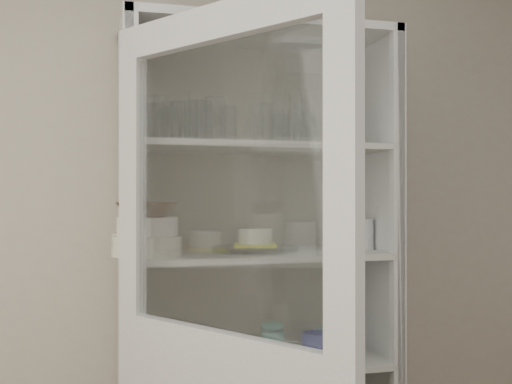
{
  "coord_description": "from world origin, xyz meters",
  "views": [
    {
      "loc": [
        -0.43,
        -1.05,
        1.47
      ],
      "look_at": [
        0.2,
        1.27,
        1.49
      ],
      "focal_mm": 45.0,
      "sensor_mm": 36.0,
      "label": 1
    }
  ],
  "objects": [
    {
      "name": "mug_teal",
      "position": [
        0.5,
        1.32,
        0.9
      ],
      "size": [
        0.11,
        0.11,
        0.09
      ],
      "primitive_type": "imported",
      "rotation": [
        0.0,
        0.0,
        0.14
      ],
      "color": "teal",
      "rests_on": "shelf_mugs"
    },
    {
      "name": "yellow_trivet",
      "position": [
        0.2,
        1.29,
        1.29
      ],
      "size": [
        0.19,
        0.19,
        0.01
      ],
      "primitive_type": "cube",
      "rotation": [
        0.0,
        0.0,
        -0.24
      ],
      "color": "yellow",
      "rests_on": "glass_platter"
    },
    {
      "name": "plate_stack_front",
      "position": [
        -0.21,
        1.22,
        1.3
      ],
      "size": [
        0.24,
        0.24,
        0.07
      ],
      "primitive_type": "cylinder",
      "color": "white",
      "rests_on": "shelf_plates"
    },
    {
      "name": "goblet_1",
      "position": [
        0.04,
        1.36,
        1.74
      ],
      "size": [
        0.07,
        0.07,
        0.15
      ],
      "primitive_type": null,
      "color": "silver",
      "rests_on": "shelf_glass"
    },
    {
      "name": "cream_bowl",
      "position": [
        -0.21,
        1.22,
        1.36
      ],
      "size": [
        0.28,
        0.28,
        0.07
      ],
      "primitive_type": "cylinder",
      "rotation": [
        0.0,
        0.0,
        -0.38
      ],
      "color": "white",
      "rests_on": "plate_stack_front"
    },
    {
      "name": "tumbler_12",
      "position": [
        -0.02,
        1.22,
        1.74
      ],
      "size": [
        0.08,
        0.08,
        0.15
      ],
      "primitive_type": "cylinder",
      "color": "silver",
      "rests_on": "shelf_glass"
    },
    {
      "name": "measuring_cups",
      "position": [
        -0.04,
        1.2,
        0.88
      ],
      "size": [
        0.09,
        0.09,
        0.04
      ],
      "primitive_type": "cylinder",
      "color": "silver",
      "rests_on": "shelf_mugs"
    },
    {
      "name": "goblet_0",
      "position": [
        -0.12,
        1.37,
        1.74
      ],
      "size": [
        0.07,
        0.07,
        0.16
      ],
      "primitive_type": null,
      "color": "silver",
      "rests_on": "shelf_glass"
    },
    {
      "name": "goblet_3",
      "position": [
        0.45,
        1.4,
        1.75
      ],
      "size": [
        0.08,
        0.08,
        0.17
      ],
      "primitive_type": null,
      "color": "silver",
      "rests_on": "shelf_glass"
    },
    {
      "name": "wall_back",
      "position": [
        0.0,
        1.5,
        1.3
      ],
      "size": [
        3.6,
        0.02,
        2.6
      ],
      "primitive_type": "cube",
      "color": "#B4A99B",
      "rests_on": "ground"
    },
    {
      "name": "mug_white",
      "position": [
        0.47,
        1.13,
        0.9
      ],
      "size": [
        0.13,
        0.13,
        0.09
      ],
      "primitive_type": "imported",
      "rotation": [
        0.0,
        0.0,
        0.43
      ],
      "color": "white",
      "rests_on": "shelf_mugs"
    },
    {
      "name": "glass_platter",
      "position": [
        0.2,
        1.29,
        1.27
      ],
      "size": [
        0.37,
        0.37,
        0.02
      ],
      "primitive_type": "cylinder",
      "rotation": [
        0.0,
        0.0,
        -0.11
      ],
      "color": "silver",
      "rests_on": "shelf_plates"
    },
    {
      "name": "tumbler_13",
      "position": [
        0.02,
        1.14,
        1.74
      ],
      "size": [
        0.08,
        0.08,
        0.15
      ],
      "primitive_type": "cylinder",
      "color": "silver",
      "rests_on": "shelf_glass"
    },
    {
      "name": "tumbler_10",
      "position": [
        0.22,
        1.24,
        1.74
      ],
      "size": [
        0.08,
        0.08,
        0.15
      ],
      "primitive_type": "cylinder",
      "rotation": [
        0.0,
        0.0,
        -0.0
      ],
      "color": "silver",
      "rests_on": "shelf_glass"
    },
    {
      "name": "mug_blue",
      "position": [
        0.42,
        1.21,
        0.91
      ],
      "size": [
        0.14,
        0.14,
        0.1
      ],
      "primitive_type": "imported",
      "rotation": [
        0.0,
        0.0,
        0.18
      ],
      "color": "#212F9B",
      "rests_on": "shelf_mugs"
    },
    {
      "name": "white_ramekin",
      "position": [
        0.2,
        1.29,
        1.32
      ],
      "size": [
        0.18,
        0.18,
        0.06
      ],
      "primitive_type": "cylinder",
      "rotation": [
        0.0,
        0.0,
        0.41
      ],
      "color": "white",
      "rests_on": "yellow_trivet"
    },
    {
      "name": "white_canister",
      "position": [
        -0.18,
        1.31,
        0.93
      ],
      "size": [
        0.15,
        0.15,
        0.14
      ],
      "primitive_type": "cylinder",
      "rotation": [
        0.0,
        0.0,
        -0.41
      ],
      "color": "white",
      "rests_on": "shelf_mugs"
    },
    {
      "name": "tumbler_6",
      "position": [
        0.54,
        1.16,
        1.74
      ],
      "size": [
        0.09,
        0.09,
        0.15
      ],
      "primitive_type": "cylinder",
      "rotation": [
        0.0,
        0.0,
        0.24
      ],
      "color": "silver",
      "rests_on": "shelf_glass"
    },
    {
      "name": "tumbler_3",
      "position": [
        0.07,
        1.16,
        1.72
      ],
      "size": [
        0.08,
        0.08,
        0.12
      ],
      "primitive_type": "cylinder",
      "rotation": [
        0.0,
        0.0,
        -0.26
      ],
      "color": "silver",
      "rests_on": "shelf_glass"
    },
    {
      "name": "tumbler_0",
      "position": [
        -0.21,
        1.16,
        1.74
      ],
      "size": [
        0.1,
        0.1,
        0.15
      ],
      "primitive_type": "cylinder",
      "rotation": [
        0.0,
        0.0,
        0.34
      ],
      "color": "silver",
      "rests_on": "shelf_glass"
    },
    {
      "name": "tumbler_4",
      "position": [
        0.35,
        1.15,
        1.74
      ],
      "size": [
        0.09,
        0.09,
        0.15
      ],
      "primitive_type": "cylinder",
      "rotation": [
        0.0,
        0.0,
        0.22
      ],
      "color": "silver",
      "rests_on": "shelf_glass"
    },
    {
      "name": "plate_stack_back",
      "position": [
        -0.21,
        1.39,
        1.3
      ],
      "size": [
        0.23,
        0.23,
        0.07
      ],
      "primitive_type": "cylinder",
      "color": "white",
      "rests_on": "shelf_plates"
    },
    {
      "name": "tumbler_11",
      "position": [
        0.3,
        1.29,
        1.73
      ],
      "size": [
        0.08,
        0.08,
        0.14
      ],
      "primitive_type": "cylinder",
      "rotation": [
        0.0,
        0.0,
        0.17
      ],
      "color": "silver",
      "rests_on": "shelf_glass"
    },
    {
      "name": "tumbler_2",
      "position": [
        -0.03,
        1.12,
        1.73
      ],
      "size": [
        0.07,
        0.07,
        0.13
      ],
      "primitive_type": "cylinder",
      "rotation": [
        0.0,
        0.0,
        0.01
      ],
      "color": "silver",
      "rests_on": "shelf_glass"
    },
    {
      "name": "teal_jar",
      "position": [
        0.27,
        1.3,
        0.92
      ],
      "size": [
        0.09,
        0.09,
        0.11
      ],
      "color": "teal",
      "rests_on": "shelf_mugs"
    },
    {
      "name": "pantry_cabinet",
      "position": [
        0.2,
        1.34,
        0.94
      ],
      "size": [
        1.0,
        0.45,
        2.1
      ],
      "color": "beige",
      "rests_on": "floor"
    },
    {
      "name": "grey_bowl_stack",
      "position": [
        0.61,
        1.26,
        1.32
      ],
      "size": [
        0.12,
        0.12,
        0.12
      ],
      "primitive_type": "cylinder",
      "color": "silver",
      "rests_on": "shelf_plates"
    },
    {
      "name": "tumbler_8",
      "position": [
        -0.12,
        1.27,
        1.74
      ],
      "size": [
        0.1,
        0.1,
        0.15
      ],
      "primitive_type": "cylinder",
      "rotation": [
        0.0,
        0.0,
        -0.35
      ],
      "color": "silver",
      "rests_on": "shelf_glass"
    },
    {
      "name": "tumbler_7",
      "position": [
        -0.18,
        1.26,
        1.73
      ],
      "size": [
        0.09,
        0.09,
        0.14
      ],
      "primitive_type": "cylinder",
      "rotation": [
        0.0,
        0.0,
        -0.39
      ],
      "color": "silver",
      "rests_on": "shelf_glass"
    },
    {
      "name": "tumbler_9",
      "position": [
        -0.09,
        1.26,
        1.74
      ],
      "size": [
        0.09,
        0.09,
        0.15
      ],
      "primitive_type": "cylinder",
      "rotation": [
        0.0,
        0.0,
        0.19
      ],
      "color": "silver",
      "rests_on": "shelf_glass"
    },
    {
      "name": "goblet_2",
      "position": [
        0.33,
        1.4,
        1.74
      ],
      "size": [
        0.07,
        0.07,
        0.15
      ],
      "primitive_type": null,
      "color": "silver",
      "rests_on": "shelf_glass"
    },
    {
      "name": "tumbler_1",
      "position": [
        -0.05,
        1.17,
        1.73
      ],
      "size": [
        0.08,
        0.08,
        0.14
      ],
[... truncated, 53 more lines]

